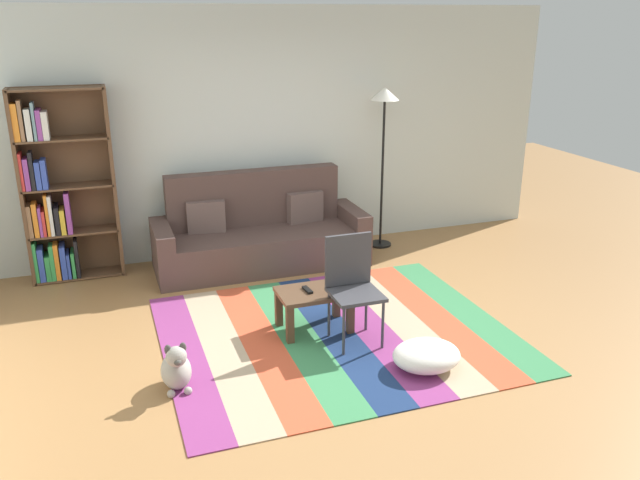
# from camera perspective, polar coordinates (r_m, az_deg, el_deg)

# --- Properties ---
(ground_plane) EXTENTS (14.00, 14.00, 0.00)m
(ground_plane) POSITION_cam_1_polar(r_m,az_deg,el_deg) (5.47, 3.10, -9.04)
(ground_plane) COLOR #9E7042
(back_wall) EXTENTS (6.80, 0.10, 2.70)m
(back_wall) POSITION_cam_1_polar(r_m,az_deg,el_deg) (7.34, -4.39, 9.48)
(back_wall) COLOR silver
(back_wall) RESTS_ON ground_plane
(rug) EXTENTS (2.89, 2.47, 0.01)m
(rug) POSITION_cam_1_polar(r_m,az_deg,el_deg) (5.60, 1.41, -8.25)
(rug) COLOR #843370
(rug) RESTS_ON ground_plane
(couch) EXTENTS (2.26, 0.80, 1.00)m
(couch) POSITION_cam_1_polar(r_m,az_deg,el_deg) (7.02, -5.35, 0.46)
(couch) COLOR #4C3833
(couch) RESTS_ON ground_plane
(bookshelf) EXTENTS (0.90, 0.28, 1.95)m
(bookshelf) POSITION_cam_1_polar(r_m,az_deg,el_deg) (6.97, -22.15, 3.64)
(bookshelf) COLOR brown
(bookshelf) RESTS_ON ground_plane
(coffee_table) EXTENTS (0.62, 0.42, 0.36)m
(coffee_table) POSITION_cam_1_polar(r_m,az_deg,el_deg) (5.55, -0.53, -5.23)
(coffee_table) COLOR #513826
(coffee_table) RESTS_ON rug
(pouf) EXTENTS (0.54, 0.46, 0.21)m
(pouf) POSITION_cam_1_polar(r_m,az_deg,el_deg) (5.10, 9.38, -10.04)
(pouf) COLOR white
(pouf) RESTS_ON rug
(dog) EXTENTS (0.22, 0.35, 0.40)m
(dog) POSITION_cam_1_polar(r_m,az_deg,el_deg) (4.89, -12.58, -11.04)
(dog) COLOR #9E998E
(dog) RESTS_ON ground_plane
(standing_lamp) EXTENTS (0.32, 0.32, 1.84)m
(standing_lamp) POSITION_cam_1_polar(r_m,az_deg,el_deg) (7.34, 5.69, 10.93)
(standing_lamp) COLOR black
(standing_lamp) RESTS_ON ground_plane
(tv_remote) EXTENTS (0.06, 0.15, 0.02)m
(tv_remote) POSITION_cam_1_polar(r_m,az_deg,el_deg) (5.51, -1.12, -4.42)
(tv_remote) COLOR black
(tv_remote) RESTS_ON coffee_table
(folding_chair) EXTENTS (0.40, 0.40, 0.90)m
(folding_chair) POSITION_cam_1_polar(r_m,az_deg,el_deg) (5.31, 2.85, -3.54)
(folding_chair) COLOR #38383D
(folding_chair) RESTS_ON ground_plane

